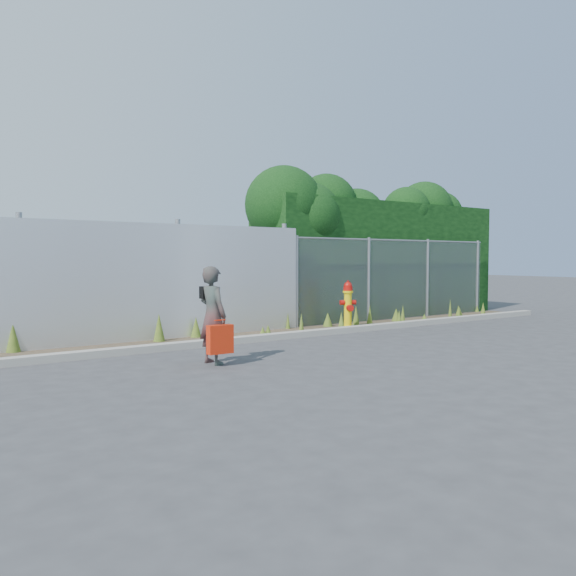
# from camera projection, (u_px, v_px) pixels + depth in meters

# --- Properties ---
(ground) EXTENTS (80.00, 80.00, 0.00)m
(ground) POSITION_uv_depth(u_px,v_px,m) (351.00, 351.00, 9.35)
(ground) COLOR #38373A
(ground) RESTS_ON ground
(curb) EXTENTS (16.00, 0.22, 0.12)m
(curb) POSITION_uv_depth(u_px,v_px,m) (289.00, 335.00, 10.82)
(curb) COLOR gray
(curb) RESTS_ON ground
(weed_strip) EXTENTS (16.00, 1.29, 0.52)m
(weed_strip) POSITION_uv_depth(u_px,v_px,m) (250.00, 330.00, 11.07)
(weed_strip) COLOR #443627
(weed_strip) RESTS_ON ground
(corrugated_fence) EXTENTS (8.50, 0.21, 2.30)m
(corrugated_fence) POSITION_uv_depth(u_px,v_px,m) (99.00, 283.00, 9.90)
(corrugated_fence) COLOR silver
(corrugated_fence) RESTS_ON ground
(chainlink_fence) EXTENTS (6.50, 0.07, 2.05)m
(chainlink_fence) POSITION_uv_depth(u_px,v_px,m) (399.00, 279.00, 14.18)
(chainlink_fence) COLOR gray
(chainlink_fence) RESTS_ON ground
(hedge) EXTENTS (7.68, 1.97, 3.75)m
(hedge) POSITION_uv_depth(u_px,v_px,m) (369.00, 238.00, 14.89)
(hedge) COLOR black
(hedge) RESTS_ON ground
(fire_hydrant) EXTENTS (0.35, 0.32, 1.06)m
(fire_hydrant) POSITION_uv_depth(u_px,v_px,m) (348.00, 305.00, 12.30)
(fire_hydrant) COLOR yellow
(fire_hydrant) RESTS_ON ground
(woman) EXTENTS (0.43, 0.58, 1.43)m
(woman) POSITION_uv_depth(u_px,v_px,m) (213.00, 315.00, 8.16)
(woman) COLOR #0D554B
(woman) RESTS_ON ground
(red_tote_bag) EXTENTS (0.37, 0.14, 0.49)m
(red_tote_bag) POSITION_uv_depth(u_px,v_px,m) (220.00, 339.00, 7.98)
(red_tote_bag) COLOR red
(black_shoulder_bag) EXTENTS (0.24, 0.10, 0.18)m
(black_shoulder_bag) POSITION_uv_depth(u_px,v_px,m) (208.00, 292.00, 8.24)
(black_shoulder_bag) COLOR black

